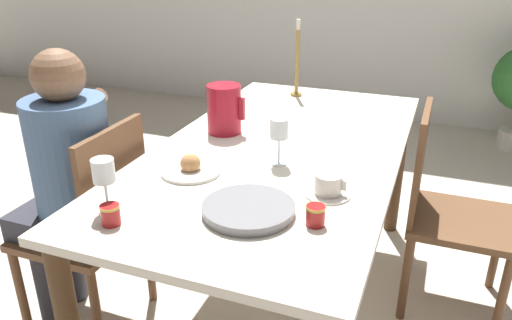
# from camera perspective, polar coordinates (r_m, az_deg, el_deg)

# --- Properties ---
(ground_plane) EXTENTS (20.00, 20.00, 0.00)m
(ground_plane) POSITION_cam_1_polar(r_m,az_deg,el_deg) (2.36, 2.40, -15.77)
(ground_plane) COLOR beige
(dining_table) EXTENTS (0.92, 1.77, 0.76)m
(dining_table) POSITION_cam_1_polar(r_m,az_deg,el_deg) (2.01, 2.71, -1.11)
(dining_table) COLOR silver
(dining_table) RESTS_ON ground_plane
(chair_person_side) EXTENTS (0.42, 0.42, 0.89)m
(chair_person_side) POSITION_cam_1_polar(r_m,az_deg,el_deg) (2.09, -17.98, -7.03)
(chair_person_side) COLOR brown
(chair_person_side) RESTS_ON ground_plane
(chair_opposite) EXTENTS (0.42, 0.42, 0.89)m
(chair_opposite) POSITION_cam_1_polar(r_m,az_deg,el_deg) (2.26, 20.74, -5.07)
(chair_opposite) COLOR brown
(chair_opposite) RESTS_ON ground_plane
(person_seated) EXTENTS (0.39, 0.41, 1.16)m
(person_seated) POSITION_cam_1_polar(r_m,az_deg,el_deg) (2.05, -20.76, -1.36)
(person_seated) COLOR #33333D
(person_seated) RESTS_ON ground_plane
(red_pitcher) EXTENTS (0.17, 0.14, 0.20)m
(red_pitcher) POSITION_cam_1_polar(r_m,az_deg,el_deg) (2.09, -3.67, 5.86)
(red_pitcher) COLOR #A31423
(red_pitcher) RESTS_ON dining_table
(wine_glass_water) EXTENTS (0.07, 0.07, 0.17)m
(wine_glass_water) POSITION_cam_1_polar(r_m,az_deg,el_deg) (1.77, 2.66, 3.35)
(wine_glass_water) COLOR white
(wine_glass_water) RESTS_ON dining_table
(wine_glass_juice) EXTENTS (0.07, 0.07, 0.17)m
(wine_glass_juice) POSITION_cam_1_polar(r_m,az_deg,el_deg) (1.51, -17.02, -1.53)
(wine_glass_juice) COLOR white
(wine_glass_juice) RESTS_ON dining_table
(teacup_near_person) EXTENTS (0.15, 0.15, 0.07)m
(teacup_near_person) POSITION_cam_1_polar(r_m,az_deg,el_deg) (1.60, 8.25, -2.98)
(teacup_near_person) COLOR silver
(teacup_near_person) RESTS_ON dining_table
(serving_tray) EXTENTS (0.28, 0.28, 0.03)m
(serving_tray) POSITION_cam_1_polar(r_m,az_deg,el_deg) (1.48, -0.86, -5.64)
(serving_tray) COLOR gray
(serving_tray) RESTS_ON dining_table
(bread_plate) EXTENTS (0.21, 0.21, 0.07)m
(bread_plate) POSITION_cam_1_polar(r_m,az_deg,el_deg) (1.75, -7.47, -0.90)
(bread_plate) COLOR silver
(bread_plate) RESTS_ON dining_table
(jam_jar_amber) EXTENTS (0.06, 0.06, 0.06)m
(jam_jar_amber) POSITION_cam_1_polar(r_m,az_deg,el_deg) (1.43, 6.82, -6.20)
(jam_jar_amber) COLOR #A81E1E
(jam_jar_amber) RESTS_ON dining_table
(jam_jar_red) EXTENTS (0.06, 0.06, 0.06)m
(jam_jar_red) POSITION_cam_1_polar(r_m,az_deg,el_deg) (1.48, -16.30, -5.92)
(jam_jar_red) COLOR #A81E1E
(jam_jar_red) RESTS_ON dining_table
(candlestick_tall) EXTENTS (0.06, 0.06, 0.39)m
(candlestick_tall) POSITION_cam_1_polar(r_m,az_deg,el_deg) (2.62, 4.71, 10.68)
(candlestick_tall) COLOR olive
(candlestick_tall) RESTS_ON dining_table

